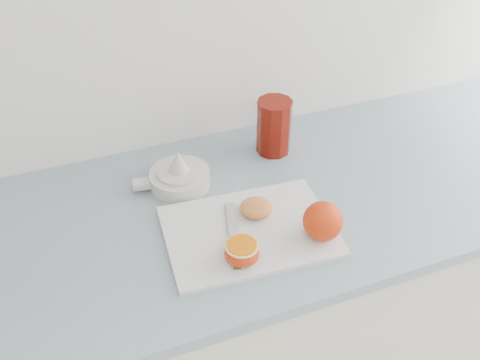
{
  "coord_description": "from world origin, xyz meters",
  "views": [
    {
      "loc": [
        -0.12,
        0.82,
        1.71
      ],
      "look_at": [
        0.21,
        1.7,
        0.96
      ],
      "focal_mm": 40.0,
      "sensor_mm": 36.0,
      "label": 1
    }
  ],
  "objects_px": {
    "cutting_board": "(249,231)",
    "citrus_juicer": "(179,176)",
    "half_orange": "(242,252)",
    "counter": "(247,318)",
    "red_tumbler": "(274,128)"
  },
  "relations": [
    {
      "from": "cutting_board",
      "to": "citrus_juicer",
      "type": "relative_size",
      "value": 1.94
    },
    {
      "from": "half_orange",
      "to": "citrus_juicer",
      "type": "bearing_deg",
      "value": 99.29
    },
    {
      "from": "counter",
      "to": "half_orange",
      "type": "xyz_separation_m",
      "value": [
        -0.09,
        -0.18,
        0.48
      ]
    },
    {
      "from": "counter",
      "to": "cutting_board",
      "type": "height_order",
      "value": "cutting_board"
    },
    {
      "from": "half_orange",
      "to": "citrus_juicer",
      "type": "height_order",
      "value": "citrus_juicer"
    },
    {
      "from": "counter",
      "to": "half_orange",
      "type": "height_order",
      "value": "half_orange"
    },
    {
      "from": "citrus_juicer",
      "to": "red_tumbler",
      "type": "height_order",
      "value": "red_tumbler"
    },
    {
      "from": "half_orange",
      "to": "red_tumbler",
      "type": "bearing_deg",
      "value": 57.32
    },
    {
      "from": "citrus_juicer",
      "to": "red_tumbler",
      "type": "xyz_separation_m",
      "value": [
        0.27,
        0.05,
        0.04
      ]
    },
    {
      "from": "counter",
      "to": "red_tumbler",
      "type": "distance_m",
      "value": 0.56
    },
    {
      "from": "citrus_juicer",
      "to": "counter",
      "type": "bearing_deg",
      "value": -41.13
    },
    {
      "from": "cutting_board",
      "to": "red_tumbler",
      "type": "height_order",
      "value": "red_tumbler"
    },
    {
      "from": "counter",
      "to": "cutting_board",
      "type": "xyz_separation_m",
      "value": [
        -0.04,
        -0.1,
        0.45
      ]
    },
    {
      "from": "counter",
      "to": "red_tumbler",
      "type": "relative_size",
      "value": 17.78
    },
    {
      "from": "citrus_juicer",
      "to": "cutting_board",
      "type": "bearing_deg",
      "value": -66.35
    }
  ]
}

